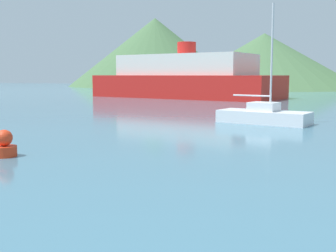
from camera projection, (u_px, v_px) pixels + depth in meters
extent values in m
cube|color=silver|center=(264.00, 117.00, 25.32)|extent=(5.72, 3.28, 0.74)
cube|color=silver|center=(264.00, 107.00, 25.24)|extent=(1.91, 1.81, 0.52)
cylinder|color=#BCBCC1|center=(272.00, 58.00, 24.66)|extent=(0.12, 0.12, 6.29)
cylinder|color=#BCBCC1|center=(251.00, 96.00, 25.61)|extent=(2.38, 0.64, 0.10)
cube|color=red|center=(186.00, 86.00, 54.19)|extent=(25.13, 14.13, 2.82)
cube|color=silver|center=(187.00, 65.00, 53.86)|extent=(17.88, 11.30, 2.60)
cylinder|color=red|center=(187.00, 49.00, 53.60)|extent=(2.39, 2.39, 1.60)
cylinder|color=red|center=(5.00, 151.00, 15.02)|extent=(0.84, 0.84, 0.38)
sphere|color=red|center=(4.00, 138.00, 14.96)|extent=(0.59, 0.59, 0.59)
cone|color=#476B42|center=(155.00, 52.00, 107.63)|extent=(43.80, 43.80, 17.20)
cone|color=#476B42|center=(264.00, 61.00, 90.24)|extent=(40.46, 40.46, 11.69)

